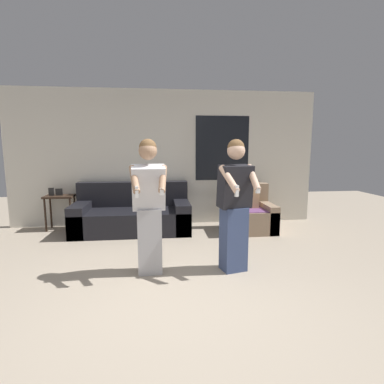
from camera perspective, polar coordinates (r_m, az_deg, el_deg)
The scene contains 7 objects.
ground_plane at distance 3.36m, azimuth -3.24°, elevation -19.51°, with size 14.00×14.00×0.00m, color tan.
wall_back at distance 6.12m, azimuth -4.86°, elevation 6.44°, with size 6.15×0.07×2.70m.
couch at distance 5.77m, azimuth -11.24°, elevation -4.41°, with size 2.13×0.98×0.90m.
armchair at distance 5.81m, azimuth 10.77°, elevation -4.26°, with size 0.87×0.81×0.87m.
side_table at distance 6.25m, azimuth -23.92°, elevation -1.62°, with size 0.54×0.37×0.82m.
person_left at distance 3.71m, azimuth -8.20°, elevation -2.72°, with size 0.46×0.52×1.68m.
person_right at distance 3.80m, azimuth 8.14°, elevation -2.48°, with size 0.48×0.54×1.68m.
Camera 1 is at (-0.16, -2.96, 1.59)m, focal length 28.00 mm.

